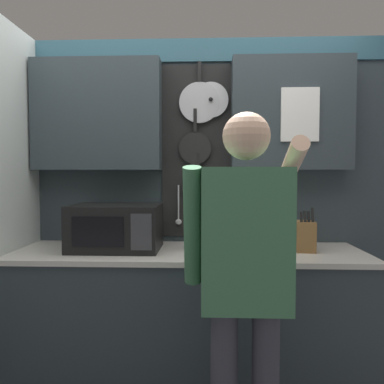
{
  "coord_description": "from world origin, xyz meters",
  "views": [
    {
      "loc": [
        0.11,
        -2.25,
        1.4
      ],
      "look_at": [
        0.01,
        0.2,
        1.28
      ],
      "focal_mm": 35.0,
      "sensor_mm": 36.0,
      "label": 1
    }
  ],
  "objects_px": {
    "microwave": "(116,227)",
    "utensil_crock": "(194,236)",
    "person": "(245,268)",
    "knife_block": "(305,236)"
  },
  "relations": [
    {
      "from": "microwave",
      "to": "utensil_crock",
      "type": "relative_size",
      "value": 1.55
    },
    {
      "from": "knife_block",
      "to": "microwave",
      "type": "bearing_deg",
      "value": -179.96
    },
    {
      "from": "microwave",
      "to": "person",
      "type": "distance_m",
      "value": 0.97
    },
    {
      "from": "person",
      "to": "knife_block",
      "type": "bearing_deg",
      "value": 56.57
    },
    {
      "from": "knife_block",
      "to": "person",
      "type": "height_order",
      "value": "person"
    },
    {
      "from": "utensil_crock",
      "to": "person",
      "type": "height_order",
      "value": "person"
    },
    {
      "from": "knife_block",
      "to": "person",
      "type": "distance_m",
      "value": 0.77
    },
    {
      "from": "knife_block",
      "to": "utensil_crock",
      "type": "relative_size",
      "value": 0.77
    },
    {
      "from": "knife_block",
      "to": "utensil_crock",
      "type": "height_order",
      "value": "utensil_crock"
    },
    {
      "from": "microwave",
      "to": "utensil_crock",
      "type": "xyz_separation_m",
      "value": [
        0.48,
        0.0,
        -0.05
      ]
    }
  ]
}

